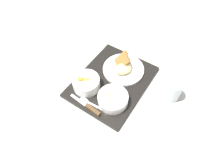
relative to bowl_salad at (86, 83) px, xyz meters
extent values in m
plane|color=#ADA89E|center=(0.09, -0.10, -0.05)|extent=(4.00, 4.00, 0.00)
cube|color=black|center=(0.09, -0.10, -0.04)|extent=(0.46, 0.39, 0.02)
cylinder|color=white|center=(0.00, 0.00, 0.00)|extent=(0.13, 0.13, 0.06)
torus|color=white|center=(0.00, 0.00, 0.02)|extent=(0.13, 0.13, 0.01)
cylinder|color=#8EBC6B|center=(0.01, 0.00, 0.02)|extent=(0.06, 0.06, 0.02)
cylinder|color=#8EBC6B|center=(0.03, 0.00, 0.01)|extent=(0.05, 0.05, 0.02)
cylinder|color=#8EBC6B|center=(0.00, 0.00, 0.02)|extent=(0.06, 0.06, 0.01)
cylinder|color=#8EBC6B|center=(0.01, 0.00, 0.01)|extent=(0.06, 0.06, 0.02)
cylinder|color=#8EBC6B|center=(-0.02, -0.01, 0.02)|extent=(0.06, 0.06, 0.02)
cylinder|color=#8EBC6B|center=(0.00, 0.01, 0.02)|extent=(0.04, 0.04, 0.02)
cube|color=orange|center=(0.00, 0.01, 0.02)|extent=(0.02, 0.02, 0.02)
cube|color=orange|center=(0.00, -0.01, 0.02)|extent=(0.02, 0.02, 0.02)
cube|color=orange|center=(-0.01, 0.01, 0.02)|extent=(0.02, 0.02, 0.01)
cube|color=orange|center=(-0.01, 0.02, 0.02)|extent=(0.03, 0.03, 0.02)
cylinder|color=white|center=(-0.02, -0.15, -0.01)|extent=(0.14, 0.14, 0.05)
torus|color=white|center=(-0.02, -0.15, 0.01)|extent=(0.14, 0.14, 0.01)
cylinder|color=#939E56|center=(-0.02, -0.15, -0.01)|extent=(0.12, 0.12, 0.03)
cube|color=#B2C170|center=(-0.02, -0.12, 0.01)|extent=(0.03, 0.03, 0.02)
cube|color=#B2C170|center=(-0.03, -0.13, 0.01)|extent=(0.03, 0.03, 0.02)
cylinder|color=white|center=(0.17, -0.12, -0.03)|extent=(0.21, 0.21, 0.01)
ellipsoid|color=#E5CC7F|center=(0.15, -0.13, 0.00)|extent=(0.11, 0.11, 0.04)
cube|color=#93602D|center=(0.19, -0.10, 0.01)|extent=(0.11, 0.10, 0.07)
cube|color=silver|center=(-0.08, 0.00, -0.03)|extent=(0.04, 0.10, 0.00)
cube|color=#51381E|center=(-0.10, -0.09, -0.03)|extent=(0.03, 0.08, 0.02)
ellipsoid|color=silver|center=(-0.08, -0.03, -0.03)|extent=(0.03, 0.05, 0.01)
cube|color=silver|center=(-0.08, -0.11, -0.03)|extent=(0.02, 0.11, 0.01)
cylinder|color=silver|center=(0.13, -0.39, 0.00)|extent=(0.07, 0.07, 0.11)
cylinder|color=silver|center=(0.13, -0.39, -0.01)|extent=(0.06, 0.06, 0.07)
camera|label=1|loc=(-0.45, -0.34, 0.78)|focal=32.00mm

